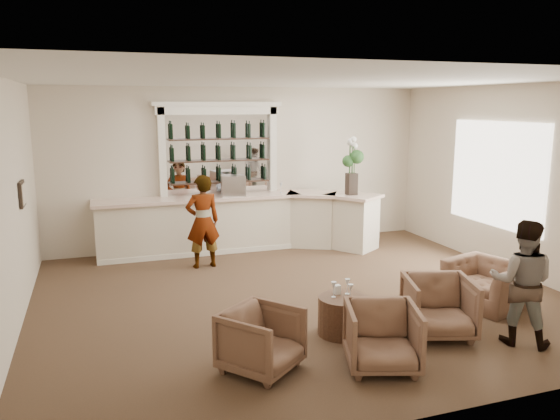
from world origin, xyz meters
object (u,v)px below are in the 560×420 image
object	(u,v)px
guest	(522,282)
armchair_far	(486,284)
armchair_left	(261,340)
armchair_right	(439,307)
sommelier	(203,221)
bar_counter	(241,223)
espresso_machine	(233,186)
flower_vase	(352,162)
armchair_center	(382,337)
cocktail_table	(342,315)

from	to	relation	value
guest	armchair_far	size ratio (longest dim) A/B	1.53
armchair_left	armchair_right	bearing A→B (deg)	-34.83
sommelier	guest	size ratio (longest dim) A/B	1.09
bar_counter	armchair_left	size ratio (longest dim) A/B	7.25
sommelier	espresso_machine	bearing A→B (deg)	-134.70
guest	flower_vase	world-z (taller)	flower_vase
bar_counter	armchair_right	xyz separation A→B (m)	(1.31, -4.91, -0.19)
sommelier	guest	world-z (taller)	sommelier
bar_counter	armchair_far	distance (m)	4.98
guest	flower_vase	size ratio (longest dim) A/B	1.35
flower_vase	espresso_machine	bearing A→B (deg)	164.19
armchair_center	espresso_machine	distance (m)	5.59
armchair_far	flower_vase	distance (m)	3.93
sommelier	armchair_center	bearing A→B (deg)	100.14
espresso_machine	flower_vase	distance (m)	2.44
sommelier	armchair_center	size ratio (longest dim) A/B	2.11
armchair_right	espresso_machine	bearing A→B (deg)	124.19
flower_vase	armchair_center	bearing A→B (deg)	-112.31
bar_counter	espresso_machine	bearing A→B (deg)	165.79
armchair_left	sommelier	bearing A→B (deg)	49.01
armchair_left	armchair_right	xyz separation A→B (m)	(2.44, 0.17, 0.03)
bar_counter	armchair_left	bearing A→B (deg)	-102.58
guest	armchair_right	bearing A→B (deg)	10.07
bar_counter	cocktail_table	xyz separation A→B (m)	(0.16, -4.46, -0.32)
bar_counter	flower_vase	bearing A→B (deg)	-15.92
armchair_center	espresso_machine	world-z (taller)	espresso_machine
guest	espresso_machine	world-z (taller)	guest
guest	espresso_machine	bearing A→B (deg)	-25.12
espresso_machine	bar_counter	bearing A→B (deg)	-5.58
espresso_machine	flower_vase	size ratio (longest dim) A/B	0.40
armchair_far	espresso_machine	size ratio (longest dim) A/B	2.20
guest	armchair_far	world-z (taller)	guest
armchair_far	armchair_right	bearing A→B (deg)	-80.64
guest	armchair_right	distance (m)	1.05
flower_vase	cocktail_table	bearing A→B (deg)	-117.52
guest	armchair_center	distance (m)	2.00
bar_counter	guest	size ratio (longest dim) A/B	3.63
armchair_center	armchair_right	xyz separation A→B (m)	(1.14, 0.55, 0.02)
espresso_machine	armchair_center	bearing A→B (deg)	-78.01
bar_counter	flower_vase	size ratio (longest dim) A/B	4.90
armchair_left	espresso_machine	world-z (taller)	espresso_machine
armchair_left	espresso_machine	size ratio (longest dim) A/B	1.69
cocktail_table	sommelier	xyz separation A→B (m)	(-1.12, 3.55, 0.61)
sommelier	armchair_far	size ratio (longest dim) A/B	1.66
bar_counter	cocktail_table	distance (m)	4.47
armchair_left	armchair_right	world-z (taller)	armchair_right
bar_counter	armchair_far	bearing A→B (deg)	-58.33
bar_counter	armchair_right	bearing A→B (deg)	-75.05
cocktail_table	sommelier	world-z (taller)	sommelier
armchair_right	armchair_far	size ratio (longest dim) A/B	0.83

